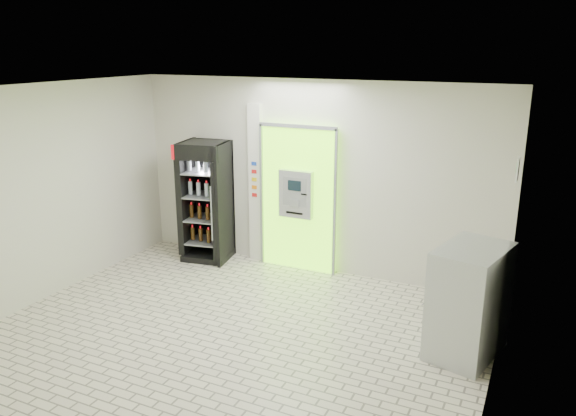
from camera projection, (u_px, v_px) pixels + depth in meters
The scene contains 7 objects.
ground at pixel (233, 336), 6.98m from camera, with size 6.00×6.00×0.00m, color beige.
room_shell at pixel (229, 193), 6.46m from camera, with size 6.00×6.00×6.00m.
atm_assembly at pixel (299, 198), 8.83m from camera, with size 1.30×0.24×2.33m.
pillar at pixel (256, 184), 9.14m from camera, with size 0.22×0.11×2.60m.
beverage_cooler at pixel (207, 203), 9.31m from camera, with size 0.85×0.81×1.99m.
steel_cabinet at pixel (469, 302), 6.42m from camera, with size 0.89×1.11×1.31m.
exit_sign at pixel (518, 169), 6.37m from camera, with size 0.02×0.22×0.26m.
Camera 1 is at (3.29, -5.36, 3.48)m, focal length 35.00 mm.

